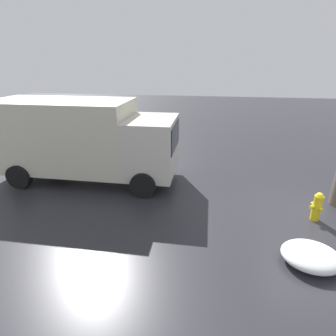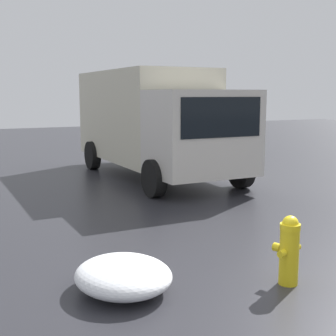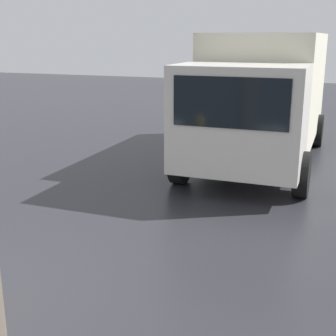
% 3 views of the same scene
% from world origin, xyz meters
% --- Properties ---
extents(delivery_truck, '(7.00, 2.80, 3.09)m').
position_xyz_m(delivery_truck, '(8.10, -1.82, 1.68)').
color(delivery_truck, beige).
rests_on(delivery_truck, ground_plane).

